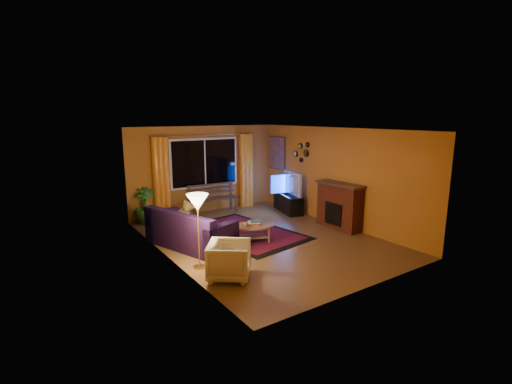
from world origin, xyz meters
TOP-DOWN VIEW (x-y plane):
  - floor at (0.00, 0.00)m, footprint 4.50×6.00m
  - ceiling at (0.00, 0.00)m, footprint 4.50×6.00m
  - wall_back at (0.00, 3.01)m, footprint 4.50×0.02m
  - wall_left at (-2.26, 0.00)m, footprint 0.02×6.00m
  - wall_right at (2.26, 0.00)m, footprint 0.02×6.00m
  - window at (0.00, 2.94)m, footprint 2.00×0.02m
  - curtain_rod at (0.00, 2.90)m, footprint 3.20×0.03m
  - curtain_left at (-1.35, 2.88)m, footprint 0.36×0.36m
  - curtain_right at (1.35, 2.88)m, footprint 0.36×0.36m
  - bench at (0.06, 2.61)m, footprint 1.47×0.50m
  - potted_plant at (-1.87, 2.75)m, footprint 0.63×0.63m
  - sofa at (-1.60, 0.47)m, footprint 1.47×2.20m
  - dog at (-1.55, 0.92)m, footprint 0.31×0.41m
  - armchair at (-1.70, -1.41)m, footprint 0.95×0.96m
  - floor_lamp at (-1.94, -0.69)m, footprint 0.26×0.26m
  - rug at (-0.14, 0.61)m, footprint 2.32×3.23m
  - coffee_table at (-0.35, -0.03)m, footprint 1.42×1.42m
  - tv_console at (2.00, 1.58)m, footprint 0.73×1.32m
  - television at (2.00, 1.58)m, footprint 0.43×1.15m
  - fireplace at (2.05, -0.40)m, footprint 0.40×1.20m
  - mirror_cluster at (2.21, 1.30)m, footprint 0.06×0.60m
  - painting at (2.22, 2.45)m, footprint 0.04×0.76m

SIDE VIEW (x-z plane):
  - floor at x=0.00m, z-range -0.02..0.00m
  - rug at x=-0.14m, z-range 0.00..0.02m
  - coffee_table at x=-0.35m, z-range 0.00..0.39m
  - bench at x=0.06m, z-range 0.00..0.44m
  - tv_console at x=2.00m, z-range 0.00..0.52m
  - armchair at x=-1.70m, z-range 0.00..0.73m
  - sofa at x=-1.60m, z-range 0.00..0.82m
  - potted_plant at x=-1.87m, z-range 0.00..0.94m
  - fireplace at x=2.05m, z-range 0.00..1.10m
  - dog at x=-1.55m, z-range 0.41..0.83m
  - floor_lamp at x=-1.94m, z-range 0.00..1.40m
  - television at x=2.00m, z-range 0.52..1.19m
  - curtain_left at x=-1.35m, z-range 0.00..2.24m
  - curtain_right at x=1.35m, z-range 0.00..2.24m
  - wall_back at x=0.00m, z-range 0.00..2.50m
  - wall_left at x=-2.26m, z-range 0.00..2.50m
  - wall_right at x=2.26m, z-range 0.00..2.50m
  - window at x=0.00m, z-range 0.80..2.10m
  - painting at x=2.22m, z-range 1.17..2.13m
  - mirror_cluster at x=2.21m, z-range 1.52..2.08m
  - curtain_rod at x=0.00m, z-range 2.23..2.27m
  - ceiling at x=0.00m, z-range 2.50..2.52m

